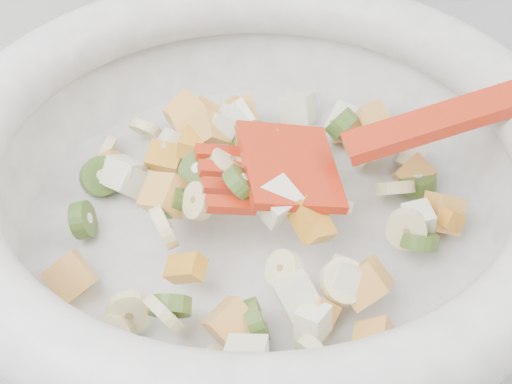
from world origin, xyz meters
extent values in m
cylinder|color=white|center=(0.16, 1.45, 0.91)|extent=(0.31, 0.31, 0.02)
torus|color=white|center=(0.16, 1.45, 0.98)|extent=(0.38, 0.38, 0.04)
cylinder|color=beige|center=(0.10, 1.42, 0.95)|extent=(0.02, 0.03, 0.03)
cylinder|color=beige|center=(0.06, 1.37, 0.93)|extent=(0.04, 0.03, 0.03)
cylinder|color=beige|center=(0.20, 1.43, 0.95)|extent=(0.03, 0.03, 0.03)
cylinder|color=beige|center=(0.19, 1.37, 0.94)|extent=(0.04, 0.03, 0.03)
cylinder|color=beige|center=(0.09, 1.54, 0.93)|extent=(0.03, 0.02, 0.03)
cylinder|color=beige|center=(0.10, 1.46, 0.95)|extent=(0.03, 0.03, 0.03)
cylinder|color=beige|center=(0.09, 1.37, 0.94)|extent=(0.03, 0.03, 0.03)
cylinder|color=beige|center=(0.20, 1.51, 0.94)|extent=(0.03, 0.03, 0.02)
cylinder|color=beige|center=(0.12, 1.44, 0.95)|extent=(0.03, 0.03, 0.03)
cylinder|color=beige|center=(0.06, 1.53, 0.92)|extent=(0.02, 0.04, 0.04)
cylinder|color=beige|center=(0.25, 1.45, 0.93)|extent=(0.03, 0.03, 0.03)
cylinder|color=beige|center=(0.17, 1.33, 0.93)|extent=(0.02, 0.03, 0.03)
cylinder|color=beige|center=(0.25, 1.49, 0.94)|extent=(0.03, 0.03, 0.03)
cylinder|color=beige|center=(0.24, 1.49, 0.93)|extent=(0.02, 0.03, 0.03)
cylinder|color=beige|center=(0.17, 1.47, 0.96)|extent=(0.03, 0.03, 0.03)
cylinder|color=beige|center=(0.14, 1.46, 0.96)|extent=(0.04, 0.04, 0.02)
cylinder|color=beige|center=(0.07, 1.38, 0.93)|extent=(0.03, 0.01, 0.03)
cylinder|color=beige|center=(0.16, 1.38, 0.95)|extent=(0.02, 0.03, 0.03)
cylinder|color=beige|center=(0.12, 1.34, 0.93)|extent=(0.03, 0.04, 0.03)
cylinder|color=beige|center=(0.24, 1.41, 0.94)|extent=(0.03, 0.02, 0.03)
cube|color=#EFAC4B|center=(0.13, 1.50, 0.95)|extent=(0.03, 0.03, 0.04)
cube|color=#EFAC4B|center=(0.25, 1.52, 0.93)|extent=(0.03, 0.03, 0.03)
cube|color=#EFAC4B|center=(0.20, 1.37, 0.94)|extent=(0.04, 0.03, 0.04)
cube|color=#EFAC4B|center=(0.06, 1.51, 0.93)|extent=(0.03, 0.02, 0.03)
cube|color=#EFAC4B|center=(0.14, 1.56, 0.93)|extent=(0.03, 0.03, 0.03)
cube|color=#EFAC4B|center=(0.10, 1.45, 0.95)|extent=(0.04, 0.03, 0.03)
cube|color=#EFAC4B|center=(0.27, 1.47, 0.93)|extent=(0.03, 0.03, 0.03)
cube|color=#EFAC4B|center=(0.16, 1.53, 0.94)|extent=(0.03, 0.03, 0.03)
cube|color=#EFAC4B|center=(0.20, 1.34, 0.93)|extent=(0.03, 0.03, 0.03)
cube|color=#EFAC4B|center=(0.16, 1.46, 0.96)|extent=(0.02, 0.02, 0.03)
cube|color=#EFAC4B|center=(0.12, 1.53, 0.94)|extent=(0.03, 0.03, 0.03)
cube|color=#EFAC4B|center=(0.16, 1.54, 0.94)|extent=(0.03, 0.03, 0.04)
cube|color=#EFAC4B|center=(0.04, 1.41, 0.93)|extent=(0.03, 0.04, 0.04)
cube|color=#EFAC4B|center=(0.27, 1.42, 0.93)|extent=(0.03, 0.03, 0.04)
cube|color=#EFAC4B|center=(0.17, 1.36, 0.93)|extent=(0.03, 0.03, 0.03)
cube|color=#EFAC4B|center=(0.12, 1.55, 0.94)|extent=(0.03, 0.04, 0.03)
cube|color=#EFAC4B|center=(0.23, 1.52, 0.93)|extent=(0.02, 0.03, 0.03)
cube|color=#EFAC4B|center=(0.13, 1.36, 0.93)|extent=(0.03, 0.04, 0.04)
cylinder|color=#70A938|center=(0.14, 1.36, 0.93)|extent=(0.02, 0.03, 0.03)
cylinder|color=#70A938|center=(0.13, 1.52, 0.94)|extent=(0.02, 0.04, 0.04)
cylinder|color=#70A938|center=(0.23, 1.51, 0.94)|extent=(0.03, 0.03, 0.03)
cylinder|color=#70A938|center=(0.05, 1.46, 0.93)|extent=(0.02, 0.03, 0.03)
cylinder|color=#70A938|center=(0.09, 1.37, 0.94)|extent=(0.03, 0.03, 0.03)
cylinder|color=#70A938|center=(0.14, 1.43, 0.97)|extent=(0.03, 0.03, 0.03)
cylinder|color=#70A938|center=(0.12, 1.46, 0.96)|extent=(0.04, 0.04, 0.03)
cylinder|color=#70A938|center=(0.06, 1.50, 0.93)|extent=(0.04, 0.04, 0.03)
cylinder|color=#70A938|center=(0.10, 1.45, 0.95)|extent=(0.03, 0.03, 0.03)
cylinder|color=#70A938|center=(0.27, 1.46, 0.93)|extent=(0.03, 0.03, 0.02)
cylinder|color=#70A938|center=(0.16, 1.49, 0.95)|extent=(0.03, 0.03, 0.03)
cylinder|color=#70A938|center=(0.25, 1.40, 0.93)|extent=(0.03, 0.03, 0.03)
cube|color=white|center=(0.27, 1.49, 0.93)|extent=(0.03, 0.03, 0.03)
cube|color=white|center=(0.19, 1.37, 0.94)|extent=(0.03, 0.03, 0.03)
cube|color=white|center=(0.14, 1.51, 0.95)|extent=(0.03, 0.03, 0.03)
cube|color=white|center=(0.24, 1.53, 0.93)|extent=(0.04, 0.03, 0.03)
cube|color=white|center=(0.25, 1.41, 0.94)|extent=(0.02, 0.02, 0.02)
cube|color=white|center=(0.16, 1.42, 0.96)|extent=(0.03, 0.03, 0.03)
cube|color=white|center=(0.16, 1.37, 0.94)|extent=(0.03, 0.03, 0.03)
cube|color=white|center=(0.15, 1.51, 0.95)|extent=(0.03, 0.02, 0.03)
cube|color=white|center=(0.11, 1.51, 0.94)|extent=(0.03, 0.02, 0.03)
cube|color=white|center=(0.13, 1.33, 0.93)|extent=(0.03, 0.03, 0.03)
cube|color=white|center=(0.08, 1.49, 0.94)|extent=(0.03, 0.03, 0.03)
cube|color=white|center=(0.20, 1.55, 0.93)|extent=(0.03, 0.04, 0.03)
cube|color=white|center=(0.16, 1.52, 0.94)|extent=(0.03, 0.03, 0.03)
cube|color=white|center=(0.17, 1.35, 0.94)|extent=(0.02, 0.02, 0.02)
cube|color=white|center=(0.08, 1.49, 0.93)|extent=(0.03, 0.03, 0.03)
cube|color=gold|center=(0.18, 1.41, 0.95)|extent=(0.02, 0.03, 0.02)
cube|color=gold|center=(0.11, 1.40, 0.94)|extent=(0.03, 0.02, 0.02)
cube|color=gold|center=(0.10, 1.50, 0.94)|extent=(0.03, 0.03, 0.02)
cube|color=gold|center=(0.27, 1.42, 0.93)|extent=(0.03, 0.03, 0.02)
cube|color=gold|center=(0.12, 1.50, 0.95)|extent=(0.02, 0.03, 0.01)
cube|color=gold|center=(0.18, 1.41, 0.95)|extent=(0.03, 0.03, 0.03)
cube|color=red|center=(0.18, 1.45, 0.97)|extent=(0.06, 0.07, 0.03)
cube|color=red|center=(0.14, 1.47, 0.96)|extent=(0.03, 0.01, 0.01)
cube|color=red|center=(0.14, 1.45, 0.96)|extent=(0.03, 0.01, 0.01)
cube|color=red|center=(0.14, 1.44, 0.96)|extent=(0.03, 0.01, 0.01)
cube|color=red|center=(0.14, 1.42, 0.96)|extent=(0.03, 0.01, 0.01)
camera|label=1|loc=(0.09, 1.10, 1.27)|focal=55.00mm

